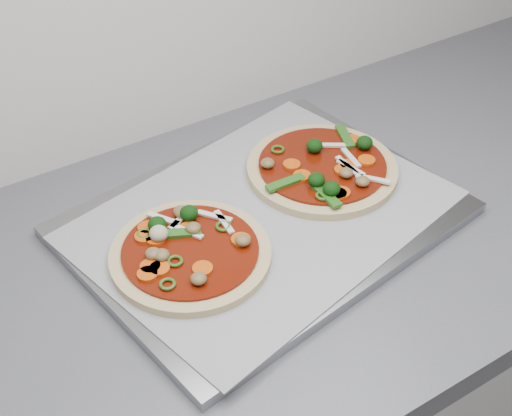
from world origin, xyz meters
TOP-DOWN VIEW (x-y plane):
  - base_cabinet at (0.00, 1.30)m, footprint 3.60×0.60m
  - baking_tray at (-0.46, 1.33)m, footprint 0.54×0.43m
  - parchment at (-0.46, 1.33)m, footprint 0.53×0.44m
  - pizza_left at (-0.58, 1.31)m, footprint 0.23×0.23m
  - pizza_right at (-0.34, 1.36)m, footprint 0.26×0.26m

SIDE VIEW (x-z plane):
  - base_cabinet at x=0.00m, z-range 0.00..0.86m
  - baking_tray at x=-0.46m, z-range 0.90..0.92m
  - parchment at x=-0.46m, z-range 0.92..0.92m
  - pizza_left at x=-0.58m, z-range 0.91..0.94m
  - pizza_right at x=-0.34m, z-range 0.91..0.95m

